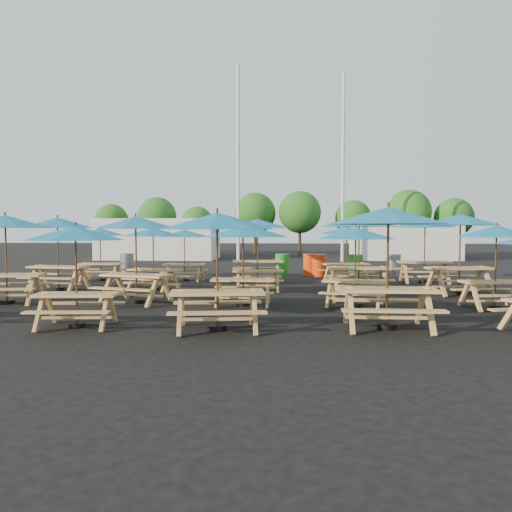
# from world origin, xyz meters

# --- Properties ---
(ground) EXTENTS (120.00, 120.00, 0.00)m
(ground) POSITION_xyz_m (0.00, 0.00, 0.00)
(ground) COLOR black
(ground) RESTS_ON ground
(picnic_unit_1) EXTENTS (2.79, 2.79, 2.46)m
(picnic_unit_1) POSITION_xyz_m (-6.54, -3.16, 2.15)
(picnic_unit_1) COLOR #B2804F
(picnic_unit_1) RESTS_ON ground
(picnic_unit_2) EXTENTS (2.69, 2.69, 2.47)m
(picnic_unit_2) POSITION_xyz_m (-6.53, -0.13, 2.16)
(picnic_unit_2) COLOR #B2804F
(picnic_unit_2) RESTS_ON ground
(picnic_unit_3) EXTENTS (2.17, 2.17, 2.12)m
(picnic_unit_3) POSITION_xyz_m (-6.35, 3.09, 1.85)
(picnic_unit_3) COLOR #B2804F
(picnic_unit_3) RESTS_ON ground
(picnic_unit_4) EXTENTS (2.30, 2.30, 2.14)m
(picnic_unit_4) POSITION_xyz_m (-3.18, -6.25, 1.87)
(picnic_unit_4) COLOR #B2804F
(picnic_unit_4) RESTS_ON ground
(picnic_unit_5) EXTENTS (2.95, 2.95, 2.43)m
(picnic_unit_5) POSITION_xyz_m (-3.01, -2.81, 2.12)
(picnic_unit_5) COLOR #B2804F
(picnic_unit_5) RESTS_ON ground
(picnic_unit_6) EXTENTS (2.59, 2.59, 2.14)m
(picnic_unit_6) POSITION_xyz_m (-3.38, 0.20, 1.87)
(picnic_unit_6) COLOR #B2804F
(picnic_unit_6) RESTS_ON ground
(picnic_unit_7) EXTENTS (2.06, 2.06, 2.06)m
(picnic_unit_7) POSITION_xyz_m (-2.96, 3.17, 1.80)
(picnic_unit_7) COLOR #B2804F
(picnic_unit_7) RESTS_ON ground
(picnic_unit_8) EXTENTS (2.67, 2.67, 2.40)m
(picnic_unit_8) POSITION_xyz_m (-0.21, -6.34, 2.10)
(picnic_unit_8) COLOR #B2804F
(picnic_unit_8) RESTS_ON ground
(picnic_unit_9) EXTENTS (2.16, 2.16, 2.17)m
(picnic_unit_9) POSITION_xyz_m (-0.02, -3.02, 1.89)
(picnic_unit_9) COLOR #B2804F
(picnic_unit_9) RESTS_ON ground
(picnic_unit_10) EXTENTS (2.24, 2.24, 2.11)m
(picnic_unit_10) POSITION_xyz_m (0.15, 0.15, 1.85)
(picnic_unit_10) COLOR #B2804F
(picnic_unit_10) RESTS_ON ground
(picnic_unit_11) EXTENTS (2.70, 2.70, 2.49)m
(picnic_unit_11) POSITION_xyz_m (-0.06, 3.20, 2.17)
(picnic_unit_11) COLOR #B2804F
(picnic_unit_11) RESTS_ON ground
(picnic_unit_12) EXTENTS (2.48, 2.48, 2.52)m
(picnic_unit_12) POSITION_xyz_m (3.24, -5.97, 2.20)
(picnic_unit_12) COLOR #B2804F
(picnic_unit_12) RESTS_ON ground
(picnic_unit_13) EXTENTS (2.55, 2.55, 2.11)m
(picnic_unit_13) POSITION_xyz_m (2.95, -3.03, 1.84)
(picnic_unit_13) COLOR #B2804F
(picnic_unit_13) RESTS_ON ground
(picnic_unit_14) EXTENTS (2.54, 2.54, 2.51)m
(picnic_unit_14) POSITION_xyz_m (3.43, -0.11, 2.20)
(picnic_unit_14) COLOR #B2804F
(picnic_unit_14) RESTS_ON ground
(picnic_unit_15) EXTENTS (2.70, 2.70, 2.20)m
(picnic_unit_15) POSITION_xyz_m (3.39, 3.23, 1.92)
(picnic_unit_15) COLOR #B2804F
(picnic_unit_15) RESTS_ON ground
(picnic_unit_17) EXTENTS (2.38, 2.38, 2.17)m
(picnic_unit_17) POSITION_xyz_m (6.51, -3.09, 1.90)
(picnic_unit_17) COLOR #B2804F
(picnic_unit_17) RESTS_ON ground
(picnic_unit_18) EXTENTS (2.91, 2.91, 2.56)m
(picnic_unit_18) POSITION_xyz_m (6.58, -0.13, 2.24)
(picnic_unit_18) COLOR #B2804F
(picnic_unit_18) RESTS_ON ground
(picnic_unit_19) EXTENTS (2.49, 2.49, 2.50)m
(picnic_unit_19) POSITION_xyz_m (6.34, 3.17, 2.18)
(picnic_unit_19) COLOR #B2804F
(picnic_unit_19) RESTS_ON ground
(waste_bin_0) EXTENTS (0.60, 0.60, 0.97)m
(waste_bin_0) POSITION_xyz_m (-6.25, 6.01, 0.48)
(waste_bin_0) COLOR gray
(waste_bin_0) RESTS_ON ground
(waste_bin_1) EXTENTS (0.60, 0.60, 0.97)m
(waste_bin_1) POSITION_xyz_m (0.84, 5.87, 0.48)
(waste_bin_1) COLOR #1B9624
(waste_bin_1) RESTS_ON ground
(waste_bin_2) EXTENTS (0.60, 0.60, 0.97)m
(waste_bin_2) POSITION_xyz_m (2.09, 5.88, 0.48)
(waste_bin_2) COLOR red
(waste_bin_2) RESTS_ON ground
(waste_bin_3) EXTENTS (0.60, 0.60, 0.97)m
(waste_bin_3) POSITION_xyz_m (2.47, 5.62, 0.48)
(waste_bin_3) COLOR red
(waste_bin_3) RESTS_ON ground
(waste_bin_4) EXTENTS (0.60, 0.60, 0.97)m
(waste_bin_4) POSITION_xyz_m (4.08, 5.78, 0.48)
(waste_bin_4) COLOR #1B9624
(waste_bin_4) RESTS_ON ground
(waste_bin_5) EXTENTS (0.60, 0.60, 0.97)m
(waste_bin_5) POSITION_xyz_m (5.76, 6.00, 0.48)
(waste_bin_5) COLOR gray
(waste_bin_5) RESTS_ON ground
(mast_0) EXTENTS (0.20, 0.20, 12.00)m
(mast_0) POSITION_xyz_m (-2.00, 14.00, 6.00)
(mast_0) COLOR silver
(mast_0) RESTS_ON ground
(mast_1) EXTENTS (0.20, 0.20, 12.00)m
(mast_1) POSITION_xyz_m (4.50, 16.00, 6.00)
(mast_1) COLOR silver
(mast_1) RESTS_ON ground
(event_tent_0) EXTENTS (8.00, 4.00, 2.80)m
(event_tent_0) POSITION_xyz_m (-8.00, 18.00, 1.40)
(event_tent_0) COLOR silver
(event_tent_0) RESTS_ON ground
(event_tent_1) EXTENTS (7.00, 4.00, 2.60)m
(event_tent_1) POSITION_xyz_m (9.00, 19.00, 1.30)
(event_tent_1) COLOR silver
(event_tent_1) RESTS_ON ground
(tree_0) EXTENTS (2.80, 2.80, 4.24)m
(tree_0) POSITION_xyz_m (-14.07, 25.25, 2.83)
(tree_0) COLOR #382314
(tree_0) RESTS_ON ground
(tree_1) EXTENTS (3.11, 3.11, 4.72)m
(tree_1) POSITION_xyz_m (-9.74, 23.90, 3.15)
(tree_1) COLOR #382314
(tree_1) RESTS_ON ground
(tree_2) EXTENTS (2.59, 2.59, 3.93)m
(tree_2) POSITION_xyz_m (-6.39, 23.65, 2.62)
(tree_2) COLOR #382314
(tree_2) RESTS_ON ground
(tree_3) EXTENTS (3.36, 3.36, 5.09)m
(tree_3) POSITION_xyz_m (-1.75, 24.72, 3.41)
(tree_3) COLOR #382314
(tree_3) RESTS_ON ground
(tree_4) EXTENTS (3.41, 3.41, 5.17)m
(tree_4) POSITION_xyz_m (1.90, 24.26, 3.46)
(tree_4) COLOR #382314
(tree_4) RESTS_ON ground
(tree_5) EXTENTS (2.94, 2.94, 4.45)m
(tree_5) POSITION_xyz_m (6.22, 24.67, 2.97)
(tree_5) COLOR #382314
(tree_5) RESTS_ON ground
(tree_6) EXTENTS (3.38, 3.38, 5.13)m
(tree_6) POSITION_xyz_m (10.23, 22.90, 3.43)
(tree_6) COLOR #382314
(tree_6) RESTS_ON ground
(tree_7) EXTENTS (2.95, 2.95, 4.48)m
(tree_7) POSITION_xyz_m (13.63, 22.92, 2.99)
(tree_7) COLOR #382314
(tree_7) RESTS_ON ground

